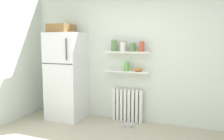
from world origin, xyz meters
TOP-DOWN VIEW (x-y plane):
  - back_wall at (0.00, 2.05)m, footprint 7.04×0.10m
  - refrigerator at (-1.33, 1.67)m, footprint 0.70×0.69m
  - radiator at (-0.10, 1.92)m, footprint 0.61×0.12m
  - wall_shelf_lower at (-0.10, 1.89)m, footprint 0.88×0.22m
  - wall_shelf_upper at (-0.10, 1.89)m, footprint 0.88×0.22m
  - storage_jar_0 at (-0.37, 1.89)m, footprint 0.11×0.11m
  - storage_jar_1 at (-0.19, 1.89)m, footprint 0.11×0.11m
  - storage_jar_2 at (-0.00, 1.89)m, footprint 0.12×0.12m
  - storage_jar_3 at (0.18, 1.89)m, footprint 0.10×0.10m
  - vase at (-0.11, 1.89)m, footprint 0.10×0.10m
  - shelf_bowl at (0.12, 1.89)m, footprint 0.15×0.15m
  - pet_food_bowl at (0.02, 1.63)m, footprint 0.17×0.17m

SIDE VIEW (x-z plane):
  - pet_food_bowl at x=0.02m, z-range 0.00..0.05m
  - radiator at x=-0.10m, z-range 0.00..0.65m
  - refrigerator at x=-1.33m, z-range -0.05..1.87m
  - wall_shelf_lower at x=-0.10m, z-range 0.98..1.01m
  - shelf_bowl at x=0.12m, z-range 1.01..1.08m
  - vase at x=-0.11m, z-range 1.01..1.18m
  - back_wall at x=0.00m, z-range 0.00..2.60m
  - wall_shelf_upper at x=-0.10m, z-range 1.36..1.39m
  - storage_jar_2 at x=0.00m, z-range 1.38..1.55m
  - storage_jar_1 at x=-0.19m, z-range 1.38..1.58m
  - storage_jar_3 at x=0.18m, z-range 1.38..1.59m
  - storage_jar_0 at x=-0.37m, z-range 1.38..1.61m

